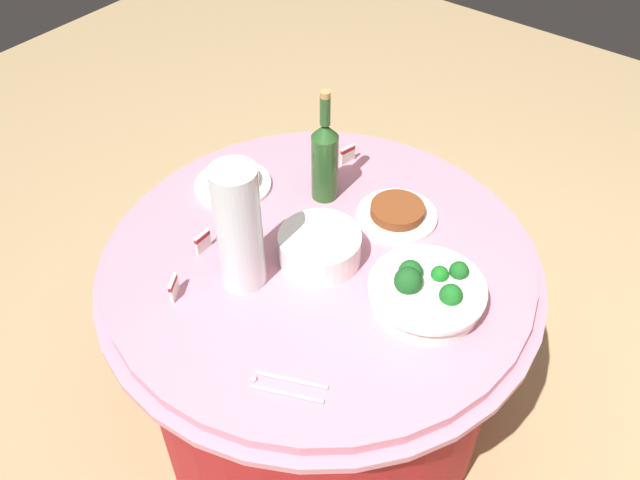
% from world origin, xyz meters
% --- Properties ---
extents(ground_plane, '(6.00, 6.00, 0.00)m').
position_xyz_m(ground_plane, '(0.00, 0.00, 0.00)').
color(ground_plane, tan).
extents(buffet_table, '(1.16, 1.16, 0.74)m').
position_xyz_m(buffet_table, '(0.00, 0.00, 0.38)').
color(buffet_table, maroon).
rests_on(buffet_table, ground_plane).
extents(broccoli_bowl, '(0.28, 0.28, 0.11)m').
position_xyz_m(broccoli_bowl, '(-0.02, 0.30, 0.78)').
color(broccoli_bowl, white).
rests_on(broccoli_bowl, buffet_table).
extents(plate_stack, '(0.21, 0.21, 0.08)m').
position_xyz_m(plate_stack, '(0.01, 0.01, 0.78)').
color(plate_stack, white).
rests_on(plate_stack, buffet_table).
extents(wine_bottle, '(0.07, 0.07, 0.34)m').
position_xyz_m(wine_bottle, '(-0.19, -0.13, 0.87)').
color(wine_bottle, '#265021').
rests_on(wine_bottle, buffet_table).
extents(decorative_fruit_vase, '(0.11, 0.11, 0.34)m').
position_xyz_m(decorative_fruit_vase, '(0.18, -0.10, 0.89)').
color(decorative_fruit_vase, silver).
rests_on(decorative_fruit_vase, buffet_table).
extents(serving_tongs, '(0.10, 0.16, 0.01)m').
position_xyz_m(serving_tongs, '(0.36, 0.19, 0.74)').
color(serving_tongs, silver).
rests_on(serving_tongs, buffet_table).
extents(food_plate_rice, '(0.22, 0.22, 0.04)m').
position_xyz_m(food_plate_rice, '(-0.06, -0.37, 0.76)').
color(food_plate_rice, white).
rests_on(food_plate_rice, buffet_table).
extents(food_plate_stir_fry, '(0.22, 0.22, 0.04)m').
position_xyz_m(food_plate_stir_fry, '(-0.24, 0.08, 0.76)').
color(food_plate_stir_fry, white).
rests_on(food_plate_stir_fry, buffet_table).
extents(label_placard_front, '(0.05, 0.01, 0.05)m').
position_xyz_m(label_placard_front, '(0.17, -0.25, 0.77)').
color(label_placard_front, white).
rests_on(label_placard_front, buffet_table).
extents(label_placard_mid, '(0.05, 0.03, 0.05)m').
position_xyz_m(label_placard_mid, '(0.33, -0.19, 0.77)').
color(label_placard_mid, white).
rests_on(label_placard_mid, buffet_table).
extents(label_placard_rear, '(0.05, 0.02, 0.05)m').
position_xyz_m(label_placard_rear, '(-0.36, -0.17, 0.77)').
color(label_placard_rear, white).
rests_on(label_placard_rear, buffet_table).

